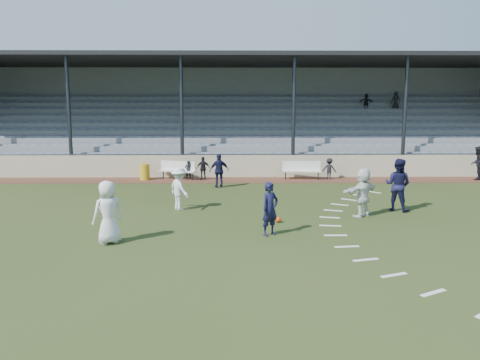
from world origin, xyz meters
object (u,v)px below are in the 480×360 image
Objects in this scene: trash_bin at (145,172)px; player_navy_lead at (270,209)px; bench_right at (302,168)px; football at (278,220)px; bench_left at (178,168)px; official at (477,163)px; player_white_lead at (108,212)px.

player_navy_lead reaches higher than trash_bin.
bench_right is 9.38m from football.
trash_bin is 10.90m from football.
bench_left is 1.15× the size of official.
trash_bin is 0.51× the size of player_navy_lead.
player_navy_lead is (4.04, -10.75, 0.23)m from bench_left.
trash_bin is 0.46× the size of player_white_lead.
bench_right is 10.22× the size of football.
player_white_lead is (-0.60, -11.52, 0.32)m from bench_left.
bench_left reaches higher than football.
player_white_lead reaches higher than trash_bin.
trash_bin is (-1.69, -0.22, -0.15)m from bench_left.
player_white_lead reaches higher than bench_left.
bench_left is 1.11× the size of player_white_lead.
bench_left is at bearing -49.91° from official.
player_white_lead is at bearing -117.26° from bench_right.
official reaches higher than trash_bin.
football is at bearing -55.79° from trash_bin.
football is at bearing -98.20° from bench_right.
player_navy_lead is at bearing 152.12° from player_white_lead.
player_white_lead is at bearing 152.46° from player_navy_lead.
official is (16.26, 11.11, -0.01)m from player_white_lead.
bench_left and bench_right have the same top height.
football is 0.11× the size of player_white_lead.
bench_left is 11.54m from player_white_lead.
player_white_lead reaches higher than player_navy_lead.
player_navy_lead is 0.93× the size of official.
official is at bearing 38.15° from football.
bench_right is 1.16× the size of official.
bench_right reaches higher than football.
bench_left reaches higher than trash_bin.
trash_bin is (-8.22, -0.12, -0.15)m from bench_right.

